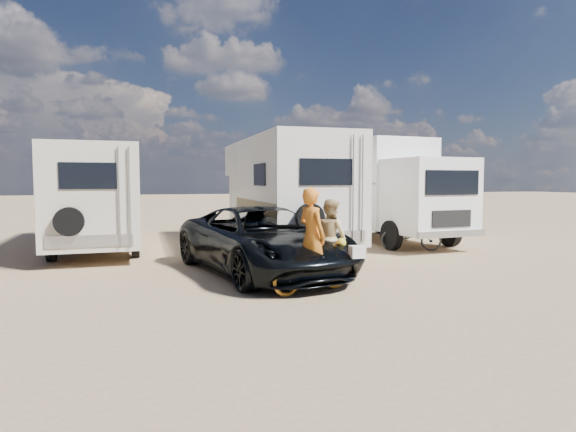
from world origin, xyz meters
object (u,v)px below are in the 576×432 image
object	(u,v)px
rider_man	(312,245)
rv_left	(98,199)
bike_woman	(331,263)
bike_parked	(411,235)
bike_man	(312,268)
crate	(338,246)
box_truck	(386,191)
cooler	(273,265)
rv_main	(284,193)
rider_woman	(331,246)
dark_suv	(263,240)

from	to	relation	value
rider_man	rv_left	bearing A→B (deg)	10.59
bike_woman	bike_parked	bearing A→B (deg)	-62.51
bike_man	crate	xyz separation A→B (m)	(2.47, 4.80, -0.29)
rv_left	box_truck	xyz separation A→B (m)	(9.82, -0.74, 0.24)
bike_parked	cooler	size ratio (longest dim) A/B	3.24
bike_man	cooler	size ratio (longest dim) A/B	3.25
bike_woman	cooler	world-z (taller)	bike_woman
rv_main	rider_woman	size ratio (longest dim) A/B	4.71
bike_parked	cooler	world-z (taller)	bike_parked
dark_suv	crate	size ratio (longest dim) A/B	11.23
rider_woman	bike_parked	xyz separation A→B (m)	(4.21, 4.01, -0.33)
rv_main	rider_woman	world-z (taller)	rv_main
rider_woman	bike_parked	distance (m)	5.82
bike_parked	cooler	xyz separation A→B (m)	(-5.11, -2.59, -0.26)
cooler	crate	bearing A→B (deg)	48.72
bike_man	crate	size ratio (longest dim) A/B	3.69
rv_left	dark_suv	xyz separation A→B (m)	(4.14, -5.58, -0.80)
crate	bike_man	bearing A→B (deg)	-117.24
box_truck	bike_parked	bearing A→B (deg)	-104.31
rider_man	bike_man	bearing A→B (deg)	-20.26
box_truck	bike_man	size ratio (longest dim) A/B	3.79
bike_man	bike_woman	size ratio (longest dim) A/B	1.23
dark_suv	bike_man	world-z (taller)	dark_suv
rv_left	bike_man	size ratio (longest dim) A/B	4.20
box_truck	bike_woman	xyz separation A→B (m)	(-4.58, -6.45, -1.37)
box_truck	dark_suv	bearing A→B (deg)	-145.24
dark_suv	bike_man	bearing A→B (deg)	-90.14
box_truck	bike_parked	distance (m)	2.80
rider_woman	crate	bearing A→B (deg)	-39.81
bike_man	rider_man	size ratio (longest dim) A/B	0.99
bike_man	bike_parked	distance (m)	6.65
box_truck	dark_suv	distance (m)	7.53
box_truck	cooler	world-z (taller)	box_truck
rv_main	cooler	world-z (taller)	rv_main
crate	rider_man	bearing A→B (deg)	-117.24
dark_suv	bike_woman	xyz separation A→B (m)	(1.10, -1.61, -0.33)
bike_man	bike_woman	xyz separation A→B (m)	(0.61, 0.56, -0.03)
rider_man	dark_suv	bearing A→B (deg)	-7.56
rv_main	bike_woman	xyz separation A→B (m)	(-0.65, -6.05, -1.31)
rv_left	cooler	world-z (taller)	rv_left
box_truck	crate	distance (m)	3.87
rider_woman	rv_main	bearing A→B (deg)	-22.26
box_truck	rider_woman	bearing A→B (deg)	-131.03
rider_man	cooler	bearing A→B (deg)	-11.88
dark_suv	rider_man	size ratio (longest dim) A/B	3.02
rv_left	rider_woman	distance (m)	8.93
rv_left	bike_parked	world-z (taller)	rv_left
rider_man	rider_woman	size ratio (longest dim) A/B	1.15
bike_parked	crate	size ratio (longest dim) A/B	3.67
bike_parked	dark_suv	bearing A→B (deg)	143.52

